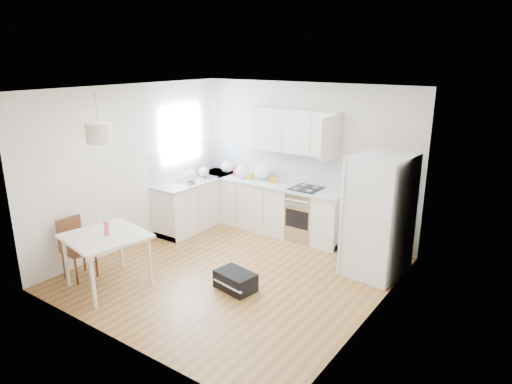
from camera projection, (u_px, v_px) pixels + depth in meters
floor at (234, 273)px, 6.85m from camera, size 4.20×4.20×0.00m
ceiling at (231, 89)px, 6.07m from camera, size 4.20×4.20×0.00m
wall_back at (305, 160)px, 8.10m from camera, size 4.20×0.00×4.20m
wall_left at (134, 167)px, 7.61m from camera, size 0.00×4.20×4.20m
wall_right at (376, 215)px, 5.30m from camera, size 0.00×4.20×4.20m
window_glassblock at (181, 134)px, 8.39m from camera, size 0.02×1.00×1.00m
cabinets_back at (268, 207)px, 8.46m from camera, size 3.00×0.60×0.88m
cabinets_left at (197, 203)px, 8.65m from camera, size 0.60×1.80×0.88m
counter_back at (268, 183)px, 8.33m from camera, size 3.02×0.64×0.04m
counter_left at (197, 180)px, 8.52m from camera, size 0.64×1.82×0.04m
backsplash_back at (277, 163)px, 8.47m from camera, size 3.00×0.01×0.58m
backsplash_left at (184, 162)px, 8.59m from camera, size 0.01×1.80×0.58m
upper_cabinets at (294, 131)px, 7.91m from camera, size 1.70×0.32×0.75m
range_oven at (305, 215)px, 8.02m from camera, size 0.50×0.61×0.88m
sink at (195, 180)px, 8.47m from camera, size 0.50×0.80×0.16m
refrigerator at (380, 216)px, 6.62m from camera, size 0.94×0.98×1.80m
dining_table at (106, 241)px, 6.26m from camera, size 1.15×1.15×0.78m
dining_chair at (79, 249)px, 6.58m from camera, size 0.40×0.40×0.90m
drink_bottle at (106, 227)px, 6.20m from camera, size 0.07×0.07×0.24m
gym_bag at (235, 281)px, 6.34m from camera, size 0.61×0.45×0.26m
pendant_lamp at (99, 133)px, 5.83m from camera, size 0.34×0.34×0.26m
grocery_bag_a at (227, 167)px, 8.94m from camera, size 0.26×0.22×0.23m
grocery_bag_b at (242, 171)px, 8.56m from camera, size 0.27×0.23×0.24m
grocery_bag_c at (263, 172)px, 8.44m from camera, size 0.32×0.27×0.29m
grocery_bag_d at (204, 172)px, 8.64m from camera, size 0.21×0.18×0.19m
grocery_bag_e at (191, 176)px, 8.30m from camera, size 0.25×0.21×0.22m
snack_orange at (273, 180)px, 8.25m from camera, size 0.17×0.15×0.10m
snack_yellow at (249, 175)px, 8.55m from camera, size 0.16×0.10×0.11m
snack_red at (238, 173)px, 8.72m from camera, size 0.16×0.10×0.11m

